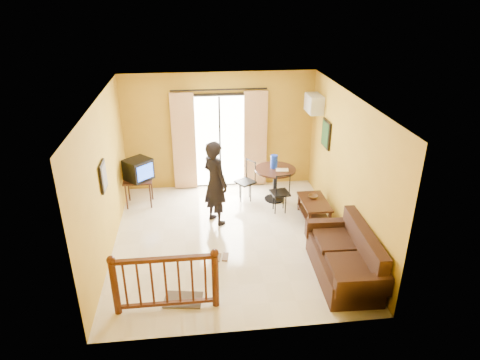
{
  "coord_description": "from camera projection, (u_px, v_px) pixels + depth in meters",
  "views": [
    {
      "loc": [
        -0.64,
        -7.19,
        4.6
      ],
      "look_at": [
        0.22,
        0.2,
        1.17
      ],
      "focal_mm": 32.0,
      "sensor_mm": 36.0,
      "label": 1
    }
  ],
  "objects": [
    {
      "name": "tv_table",
      "position": [
        138.0,
        182.0,
        9.56
      ],
      "size": [
        0.63,
        0.52,
        0.63
      ],
      "color": "black",
      "rests_on": "ground"
    },
    {
      "name": "water_jug",
      "position": [
        274.0,
        162.0,
        9.67
      ],
      "size": [
        0.16,
        0.16,
        0.3
      ],
      "primitive_type": "cylinder",
      "color": "#1432BE",
      "rests_on": "dining_table"
    },
    {
      "name": "dining_chairs",
      "position": [
        262.0,
        205.0,
        9.75
      ],
      "size": [
        1.18,
        1.15,
        0.95
      ],
      "color": "black",
      "rests_on": "ground"
    },
    {
      "name": "standing_person",
      "position": [
        215.0,
        183.0,
        8.71
      ],
      "size": [
        0.73,
        0.78,
        1.8
      ],
      "primitive_type": "imported",
      "rotation": [
        0.0,
        0.0,
        2.18
      ],
      "color": "black",
      "rests_on": "ground"
    },
    {
      "name": "balcony_door",
      "position": [
        220.0,
        141.0,
        10.18
      ],
      "size": [
        2.25,
        0.14,
        2.46
      ],
      "color": "black",
      "rests_on": "ground"
    },
    {
      "name": "picture_left",
      "position": [
        103.0,
        176.0,
        7.42
      ],
      "size": [
        0.05,
        0.42,
        0.52
      ],
      "color": "black",
      "rests_on": "room_shell"
    },
    {
      "name": "dining_table",
      "position": [
        275.0,
        175.0,
        9.74
      ],
      "size": [
        0.93,
        0.93,
        0.78
      ],
      "color": "black",
      "rests_on": "ground"
    },
    {
      "name": "air_conditioner",
      "position": [
        314.0,
        104.0,
        9.56
      ],
      "size": [
        0.31,
        0.6,
        0.4
      ],
      "color": "silver",
      "rests_on": "room_shell"
    },
    {
      "name": "ground",
      "position": [
        230.0,
        238.0,
        8.48
      ],
      "size": [
        5.0,
        5.0,
        0.0
      ],
      "primitive_type": "plane",
      "color": "beige",
      "rests_on": "ground"
    },
    {
      "name": "doormat",
      "position": [
        183.0,
        300.0,
        6.81
      ],
      "size": [
        0.66,
        0.49,
        0.02
      ],
      "primitive_type": "cube",
      "rotation": [
        0.0,
        0.0,
        -0.16
      ],
      "color": "#514741",
      "rests_on": "ground"
    },
    {
      "name": "room_shell",
      "position": [
        229.0,
        158.0,
        7.77
      ],
      "size": [
        5.0,
        5.0,
        5.0
      ],
      "color": "white",
      "rests_on": "ground"
    },
    {
      "name": "coffee_table",
      "position": [
        314.0,
        207.0,
        9.07
      ],
      "size": [
        0.54,
        0.96,
        0.43
      ],
      "color": "black",
      "rests_on": "ground"
    },
    {
      "name": "television",
      "position": [
        138.0,
        169.0,
        9.43
      ],
      "size": [
        0.7,
        0.7,
        0.47
      ],
      "rotation": [
        0.0,
        0.0,
        0.76
      ],
      "color": "black",
      "rests_on": "tv_table"
    },
    {
      "name": "serving_tray",
      "position": [
        282.0,
        170.0,
        9.6
      ],
      "size": [
        0.31,
        0.23,
        0.02
      ],
      "primitive_type": "cube",
      "rotation": [
        0.0,
        0.0,
        -0.18
      ],
      "color": "white",
      "rests_on": "dining_table"
    },
    {
      "name": "sofa",
      "position": [
        347.0,
        260.0,
        7.25
      ],
      "size": [
        0.93,
        1.9,
        0.9
      ],
      "rotation": [
        0.0,
        0.0,
        -0.04
      ],
      "color": "#331B13",
      "rests_on": "ground"
    },
    {
      "name": "stair_balustrade",
      "position": [
        165.0,
        279.0,
        6.41
      ],
      "size": [
        1.63,
        0.13,
        1.04
      ],
      "color": "#471E0F",
      "rests_on": "ground"
    },
    {
      "name": "bowl",
      "position": [
        313.0,
        197.0,
        9.12
      ],
      "size": [
        0.27,
        0.27,
        0.06
      ],
      "primitive_type": "imported",
      "rotation": [
        0.0,
        0.0,
        -0.41
      ],
      "color": "brown",
      "rests_on": "coffee_table"
    },
    {
      "name": "sandals",
      "position": [
        222.0,
        257.0,
        7.86
      ],
      "size": [
        0.29,
        0.27,
        0.03
      ],
      "color": "brown",
      "rests_on": "ground"
    },
    {
      "name": "botanical_print",
      "position": [
        326.0,
        134.0,
        9.19
      ],
      "size": [
        0.05,
        0.5,
        0.6
      ],
      "color": "black",
      "rests_on": "room_shell"
    }
  ]
}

